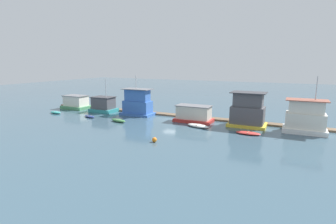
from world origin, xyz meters
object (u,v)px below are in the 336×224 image
object	(u,v)px
houseboat_blue	(138,104)
dinghy_red	(248,133)
houseboat_yellow	(248,111)
dinghy_white	(198,126)
houseboat_teal	(103,105)
houseboat_red	(194,114)
dinghy_teal	(56,112)
buoy_orange	(154,140)
dinghy_green	(118,120)
houseboat_white	(305,118)
mooring_post_far_left	(112,108)
houseboat_green	(76,102)
mooring_post_far_right	(202,114)
dinghy_navy	(90,116)

from	to	relation	value
houseboat_blue	dinghy_red	size ratio (longest dim) A/B	2.21
houseboat_yellow	dinghy_white	bearing A→B (deg)	-147.88
houseboat_teal	houseboat_red	xyz separation A→B (m)	(20.10, -0.41, -0.13)
houseboat_teal	dinghy_white	xyz separation A→B (m)	(22.17, -3.89, -1.22)
dinghy_teal	buoy_orange	xyz separation A→B (m)	(27.21, -8.06, 0.08)
dinghy_teal	dinghy_white	size ratio (longest dim) A/B	0.66
houseboat_teal	dinghy_red	bearing A→B (deg)	-8.89
dinghy_green	buoy_orange	size ratio (longest dim) A/B	5.28
houseboat_white	mooring_post_far_left	size ratio (longest dim) A/B	6.77
houseboat_red	dinghy_red	xyz separation A→B (m)	(9.93, -4.29, -1.16)
dinghy_red	dinghy_white	bearing A→B (deg)	174.10
houseboat_blue	buoy_orange	world-z (taller)	houseboat_blue
houseboat_teal	houseboat_white	size ratio (longest dim) A/B	0.85
houseboat_green	mooring_post_far_left	world-z (taller)	houseboat_green
houseboat_white	dinghy_teal	bearing A→B (deg)	-172.72
dinghy_green	houseboat_teal	bearing A→B (deg)	143.04
houseboat_white	buoy_orange	distance (m)	22.41
houseboat_red	mooring_post_far_left	world-z (taller)	houseboat_red
mooring_post_far_left	houseboat_green	bearing A→B (deg)	-173.11
dinghy_teal	mooring_post_far_right	xyz separation A→B (m)	(28.37, 7.36, 0.85)
dinghy_green	mooring_post_far_left	bearing A→B (deg)	133.75
dinghy_red	mooring_post_far_left	xyz separation A→B (m)	(-29.20, 6.29, 0.42)
dinghy_white	mooring_post_far_left	distance (m)	22.03
houseboat_green	houseboat_white	size ratio (longest dim) A/B	0.70
houseboat_yellow	houseboat_white	distance (m)	8.28
houseboat_blue	dinghy_white	bearing A→B (deg)	-17.01
dinghy_red	mooring_post_far_right	xyz separation A→B (m)	(-9.17, 6.29, 0.90)
dinghy_navy	mooring_post_far_left	world-z (taller)	mooring_post_far_left
houseboat_red	dinghy_green	bearing A→B (deg)	-153.01
dinghy_teal	dinghy_green	bearing A→B (deg)	-2.09
houseboat_blue	dinghy_red	world-z (taller)	houseboat_blue
houseboat_teal	buoy_orange	distance (m)	24.11
dinghy_navy	mooring_post_far_left	bearing A→B (deg)	93.10
houseboat_red	houseboat_yellow	size ratio (longest dim) A/B	1.10
houseboat_yellow	buoy_orange	bearing A→B (deg)	-123.17
houseboat_green	dinghy_red	world-z (taller)	houseboat_green
dinghy_white	dinghy_red	distance (m)	7.91
mooring_post_far_left	mooring_post_far_right	xyz separation A→B (m)	(20.02, 0.00, 0.48)
houseboat_teal	dinghy_navy	bearing A→B (deg)	-77.57
mooring_post_far_left	houseboat_blue	bearing A→B (deg)	-9.15
mooring_post_far_left	houseboat_yellow	bearing A→B (deg)	-2.39
mooring_post_far_left	buoy_orange	distance (m)	24.37
houseboat_red	dinghy_teal	world-z (taller)	houseboat_red
dinghy_green	buoy_orange	bearing A→B (deg)	-33.58
houseboat_green	houseboat_teal	xyz separation A→B (m)	(8.16, -0.50, 0.11)
dinghy_navy	dinghy_white	size ratio (longest dim) A/B	0.77
dinghy_teal	buoy_orange	bearing A→B (deg)	-16.50
dinghy_white	houseboat_red	bearing A→B (deg)	120.70
buoy_orange	dinghy_teal	bearing A→B (deg)	163.50
houseboat_teal	dinghy_green	xyz separation A→B (m)	(8.44, -6.35, -1.21)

